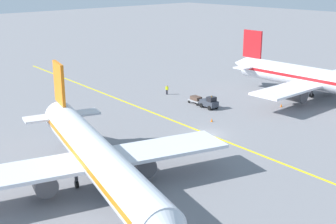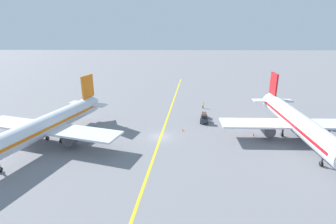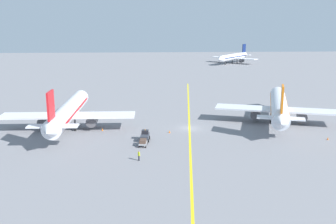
# 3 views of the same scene
# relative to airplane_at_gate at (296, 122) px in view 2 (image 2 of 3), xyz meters

# --- Properties ---
(ground_plane) EXTENTS (400.00, 400.00, 0.00)m
(ground_plane) POSITION_rel_airplane_at_gate_xyz_m (25.64, -0.93, -3.71)
(ground_plane) COLOR slate
(apron_yellow_centreline) EXTENTS (12.18, 119.46, 0.01)m
(apron_yellow_centreline) POSITION_rel_airplane_at_gate_xyz_m (25.64, -0.93, -3.71)
(apron_yellow_centreline) COLOR yellow
(apron_yellow_centreline) RESTS_ON ground
(airplane_at_gate) EXTENTS (28.07, 35.44, 10.60)m
(airplane_at_gate) POSITION_rel_airplane_at_gate_xyz_m (0.00, 0.00, 0.00)
(airplane_at_gate) COLOR silver
(airplane_at_gate) RESTS_ON ground
(airplane_adjacent_stand) EXTENTS (28.29, 34.78, 10.60)m
(airplane_adjacent_stand) POSITION_rel_airplane_at_gate_xyz_m (46.19, 2.92, 0.00)
(airplane_adjacent_stand) COLOR silver
(airplane_adjacent_stand) RESTS_ON ground
(baggage_tug_dark) EXTENTS (2.03, 3.14, 2.11)m
(baggage_tug_dark) POSITION_rel_airplane_at_gate_xyz_m (16.15, -9.21, -2.81)
(baggage_tug_dark) COLOR #333842
(baggage_tug_dark) RESTS_ON ground
(baggage_cart_trailing) EXTENTS (1.67, 2.74, 1.24)m
(baggage_cart_trailing) POSITION_rel_airplane_at_gate_xyz_m (15.79, -12.49, -2.95)
(baggage_cart_trailing) COLOR gray
(baggage_cart_trailing) RESTS_ON ground
(ground_crew_worker) EXTENTS (0.34, 0.54, 1.68)m
(ground_crew_worker) POSITION_rel_airplane_at_gate_xyz_m (15.18, -20.16, -2.80)
(ground_crew_worker) COLOR #23232D
(ground_crew_worker) RESTS_ON ground
(traffic_cone_near_nose) EXTENTS (0.32, 0.32, 0.55)m
(traffic_cone_near_nose) POSITION_rel_airplane_at_gate_xyz_m (51.53, -10.65, -3.43)
(traffic_cone_near_nose) COLOR orange
(traffic_cone_near_nose) RESTS_ON ground
(traffic_cone_mid_apron) EXTENTS (0.32, 0.32, 0.55)m
(traffic_cone_mid_apron) POSITION_rel_airplane_at_gate_xyz_m (21.18, -4.20, -3.43)
(traffic_cone_mid_apron) COLOR orange
(traffic_cone_mid_apron) RESTS_ON ground
(traffic_cone_by_wingtip) EXTENTS (0.32, 0.32, 0.55)m
(traffic_cone_by_wingtip) POSITION_rel_airplane_at_gate_xyz_m (7.20, -1.76, -3.43)
(traffic_cone_by_wingtip) COLOR orange
(traffic_cone_by_wingtip) RESTS_ON ground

